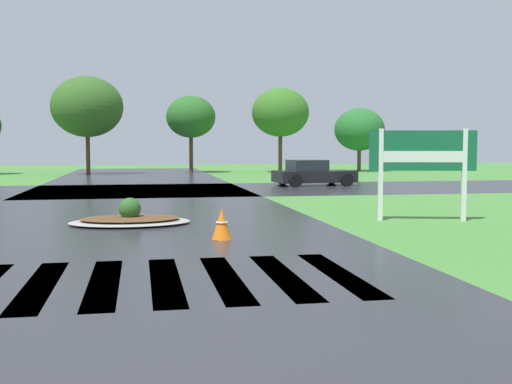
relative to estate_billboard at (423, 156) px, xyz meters
name	(u,v)px	position (x,y,z in m)	size (l,w,h in m)	color
asphalt_roadway	(136,233)	(-7.49, -0.99, -1.72)	(9.64, 80.00, 0.01)	#2B2B30
asphalt_cross_road	(137,190)	(-7.49, 12.80, -1.72)	(90.00, 8.68, 0.01)	#2B2B30
crosswalk_stripes	(135,281)	(-7.49, -6.25, -1.72)	(6.75, 3.51, 0.01)	white
estate_billboard	(423,156)	(0.00, 0.00, 0.00)	(2.74, 0.76, 2.46)	white
median_island	(130,219)	(-7.65, 0.69, -1.59)	(3.07, 2.09, 0.68)	#9E9B93
car_silver_hatch	(313,174)	(1.09, 14.67, -1.14)	(4.12, 2.44, 1.28)	black
traffic_cone	(222,224)	(-5.68, -2.33, -1.40)	(0.43, 0.43, 0.67)	orange
background_treeline	(167,116)	(-5.41, 29.27, 2.30)	(35.85, 5.97, 6.62)	#4C3823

